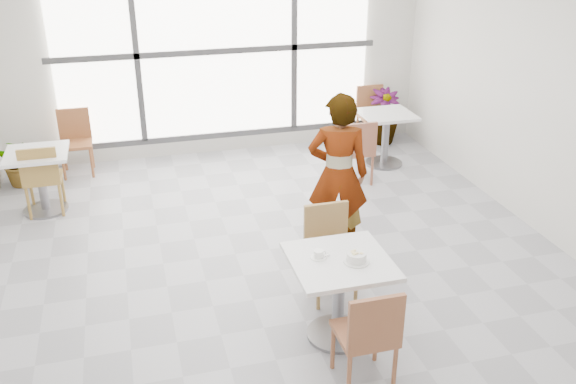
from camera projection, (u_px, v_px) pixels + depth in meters
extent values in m
plane|color=#9E9EA5|center=(280.00, 270.00, 6.28)|extent=(7.00, 7.00, 0.00)
plane|color=silver|center=(217.00, 50.00, 8.72)|extent=(6.00, 0.00, 6.00)
plane|color=silver|center=(564.00, 103.00, 6.37)|extent=(0.00, 7.00, 7.00)
cube|color=white|center=(217.00, 51.00, 8.67)|extent=(4.40, 0.04, 2.40)
cube|color=#3F3F42|center=(218.00, 51.00, 8.64)|extent=(4.60, 0.05, 0.08)
cube|color=#3F3F42|center=(137.00, 56.00, 8.38)|extent=(0.08, 0.05, 2.40)
cube|color=#3F3F42|center=(294.00, 47.00, 8.90)|extent=(0.08, 0.05, 2.40)
cube|color=#3F3F42|center=(222.00, 135.00, 9.15)|extent=(4.60, 0.05, 0.08)
cube|color=white|center=(340.00, 261.00, 5.02)|extent=(0.80, 0.80, 0.04)
cylinder|color=slate|center=(338.00, 300.00, 5.18)|extent=(0.10, 0.10, 0.71)
cylinder|color=slate|center=(337.00, 334.00, 5.32)|extent=(0.52, 0.52, 0.03)
cube|color=brown|center=(364.00, 333.00, 4.66)|extent=(0.42, 0.42, 0.04)
cube|color=brown|center=(376.00, 323.00, 4.40)|extent=(0.42, 0.04, 0.42)
cylinder|color=brown|center=(376.00, 339.00, 4.95)|extent=(0.04, 0.04, 0.41)
cylinder|color=brown|center=(395.00, 369.00, 4.64)|extent=(0.04, 0.04, 0.41)
cylinder|color=brown|center=(333.00, 347.00, 4.87)|extent=(0.04, 0.04, 0.41)
cylinder|color=brown|center=(349.00, 377.00, 4.55)|extent=(0.04, 0.04, 0.41)
cube|color=#9B7543|center=(332.00, 255.00, 5.70)|extent=(0.42, 0.42, 0.04)
cube|color=#9B7543|center=(326.00, 224.00, 5.77)|extent=(0.42, 0.04, 0.42)
cylinder|color=#9B7543|center=(318.00, 290.00, 5.59)|extent=(0.04, 0.04, 0.41)
cylinder|color=#9B7543|center=(307.00, 269.00, 5.91)|extent=(0.04, 0.04, 0.41)
cylinder|color=#9B7543|center=(356.00, 284.00, 5.68)|extent=(0.04, 0.04, 0.41)
cylinder|color=#9B7543|center=(343.00, 264.00, 5.99)|extent=(0.04, 0.04, 0.41)
cylinder|color=white|center=(356.00, 261.00, 4.98)|extent=(0.21, 0.21, 0.01)
cylinder|color=white|center=(356.00, 257.00, 4.96)|extent=(0.16, 0.16, 0.07)
torus|color=white|center=(357.00, 253.00, 4.95)|extent=(0.16, 0.16, 0.01)
cylinder|color=beige|center=(356.00, 257.00, 4.96)|extent=(0.14, 0.14, 0.05)
cylinder|color=beige|center=(352.00, 252.00, 4.96)|extent=(0.03, 0.03, 0.01)
cylinder|color=beige|center=(354.00, 250.00, 4.98)|extent=(0.03, 0.03, 0.02)
cylinder|color=beige|center=(362.00, 254.00, 4.94)|extent=(0.03, 0.03, 0.01)
cylinder|color=beige|center=(358.00, 253.00, 4.95)|extent=(0.03, 0.03, 0.01)
cylinder|color=#ECE698|center=(354.00, 254.00, 4.93)|extent=(0.03, 0.03, 0.01)
cylinder|color=beige|center=(357.00, 254.00, 4.94)|extent=(0.03, 0.03, 0.02)
cylinder|color=beige|center=(356.00, 254.00, 4.93)|extent=(0.03, 0.03, 0.02)
cylinder|color=beige|center=(353.00, 253.00, 4.94)|extent=(0.03, 0.03, 0.02)
cylinder|color=beige|center=(356.00, 253.00, 4.94)|extent=(0.03, 0.03, 0.02)
cylinder|color=beige|center=(357.00, 253.00, 4.95)|extent=(0.03, 0.03, 0.01)
cylinder|color=white|center=(318.00, 257.00, 5.04)|extent=(0.13, 0.13, 0.01)
cylinder|color=white|center=(319.00, 254.00, 5.02)|extent=(0.08, 0.08, 0.06)
torus|color=white|center=(324.00, 253.00, 5.03)|extent=(0.05, 0.01, 0.05)
cylinder|color=black|center=(319.00, 251.00, 5.01)|extent=(0.07, 0.07, 0.00)
cube|color=silver|center=(325.00, 257.00, 5.03)|extent=(0.09, 0.05, 0.00)
sphere|color=silver|center=(329.00, 255.00, 5.05)|extent=(0.02, 0.02, 0.02)
imported|color=black|center=(338.00, 174.00, 6.34)|extent=(0.71, 0.57, 1.70)
cube|color=white|center=(36.00, 154.00, 7.21)|extent=(0.70, 0.70, 0.04)
cylinder|color=gray|center=(42.00, 183.00, 7.36)|extent=(0.10, 0.10, 0.71)
cylinder|color=gray|center=(46.00, 209.00, 7.50)|extent=(0.52, 0.52, 0.03)
cube|color=silver|center=(387.00, 114.00, 8.56)|extent=(0.70, 0.70, 0.04)
cylinder|color=slate|center=(385.00, 140.00, 8.72)|extent=(0.10, 0.10, 0.71)
cylinder|color=slate|center=(384.00, 163.00, 8.86)|extent=(0.52, 0.52, 0.03)
cube|color=#A47C3B|center=(43.00, 178.00, 7.31)|extent=(0.42, 0.42, 0.04)
cube|color=#A47C3B|center=(38.00, 166.00, 7.05)|extent=(0.42, 0.04, 0.42)
cylinder|color=#A47C3B|center=(63.00, 188.00, 7.61)|extent=(0.04, 0.04, 0.41)
cylinder|color=#A47C3B|center=(61.00, 200.00, 7.29)|extent=(0.04, 0.04, 0.41)
cylinder|color=#A47C3B|center=(32.00, 191.00, 7.52)|extent=(0.04, 0.04, 0.41)
cylinder|color=#A47C3B|center=(29.00, 204.00, 7.21)|extent=(0.04, 0.04, 0.41)
cube|color=#985732|center=(76.00, 144.00, 8.36)|extent=(0.42, 0.42, 0.04)
cube|color=#985732|center=(74.00, 123.00, 8.43)|extent=(0.42, 0.04, 0.42)
cylinder|color=#985732|center=(64.00, 166.00, 8.25)|extent=(0.04, 0.04, 0.41)
cylinder|color=#985732|center=(65.00, 156.00, 8.57)|extent=(0.04, 0.04, 0.41)
cylinder|color=#985732|center=(92.00, 163.00, 8.34)|extent=(0.04, 0.04, 0.41)
cylinder|color=#985732|center=(92.00, 154.00, 8.66)|extent=(0.04, 0.04, 0.41)
cube|color=#925640|center=(355.00, 151.00, 8.12)|extent=(0.42, 0.42, 0.04)
cube|color=#925640|center=(361.00, 139.00, 7.86)|extent=(0.42, 0.04, 0.42)
cylinder|color=#925640|center=(362.00, 161.00, 8.42)|extent=(0.04, 0.04, 0.41)
cylinder|color=#925640|center=(372.00, 171.00, 8.10)|extent=(0.04, 0.04, 0.41)
cylinder|color=#925640|center=(337.00, 163.00, 8.33)|extent=(0.04, 0.04, 0.41)
cylinder|color=#925640|center=(346.00, 174.00, 8.02)|extent=(0.04, 0.04, 0.41)
cube|color=#945935|center=(373.00, 117.00, 9.44)|extent=(0.42, 0.42, 0.04)
cube|color=#945935|center=(369.00, 99.00, 9.51)|extent=(0.42, 0.04, 0.42)
cylinder|color=#945935|center=(366.00, 136.00, 9.33)|extent=(0.04, 0.04, 0.41)
cylinder|color=#945935|center=(357.00, 128.00, 9.65)|extent=(0.04, 0.04, 0.41)
cylinder|color=#945935|center=(388.00, 134.00, 9.42)|extent=(0.04, 0.04, 0.41)
cylinder|color=#945935|center=(379.00, 126.00, 9.73)|extent=(0.04, 0.04, 0.41)
imported|color=#52883B|center=(21.00, 161.00, 8.08)|extent=(0.71, 0.65, 0.66)
imported|color=#458A46|center=(383.00, 116.00, 9.49)|extent=(0.54, 0.54, 0.84)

